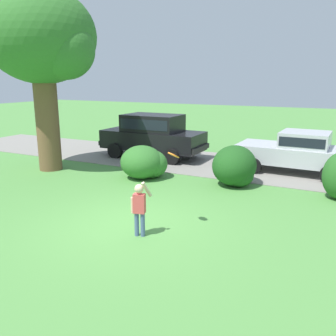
% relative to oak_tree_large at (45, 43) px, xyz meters
% --- Properties ---
extents(ground_plane, '(80.00, 80.00, 0.00)m').
position_rel_oak_tree_large_xyz_m(ground_plane, '(5.64, -3.38, -4.70)').
color(ground_plane, '#518E42').
extents(driveway_strip, '(28.00, 4.40, 0.02)m').
position_rel_oak_tree_large_xyz_m(driveway_strip, '(5.64, 3.60, -4.69)').
color(driveway_strip, gray).
rests_on(driveway_strip, ground).
extents(oak_tree_large, '(4.13, 4.01, 6.63)m').
position_rel_oak_tree_large_xyz_m(oak_tree_large, '(0.00, 0.00, 0.00)').
color(oak_tree_large, brown).
rests_on(oak_tree_large, ground).
extents(shrub_near_tree, '(1.59, 1.54, 1.17)m').
position_rel_oak_tree_large_xyz_m(shrub_near_tree, '(3.87, 0.43, -4.14)').
color(shrub_near_tree, '#33702B').
rests_on(shrub_near_tree, ground).
extents(shrub_centre_left, '(1.43, 1.69, 1.33)m').
position_rel_oak_tree_large_xyz_m(shrub_centre_left, '(6.98, 0.98, -4.08)').
color(shrub_centre_left, '#1E511C').
rests_on(shrub_centre_left, ground).
extents(parked_sedan, '(4.46, 2.21, 1.56)m').
position_rel_oak_tree_large_xyz_m(parked_sedan, '(8.59, 3.64, -3.85)').
color(parked_sedan, silver).
rests_on(parked_sedan, ground).
extents(parked_suv, '(4.71, 2.12, 1.92)m').
position_rel_oak_tree_large_xyz_m(parked_suv, '(2.45, 3.59, -3.63)').
color(parked_suv, black).
rests_on(parked_suv, ground).
extents(child_thrower, '(0.41, 0.34, 1.29)m').
position_rel_oak_tree_large_xyz_m(child_thrower, '(6.22, -3.86, -3.99)').
color(child_thrower, '#4C608C').
rests_on(child_thrower, ground).
extents(frisbee, '(0.31, 0.27, 0.21)m').
position_rel_oak_tree_large_xyz_m(frisbee, '(6.71, -3.14, -2.93)').
color(frisbee, orange).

